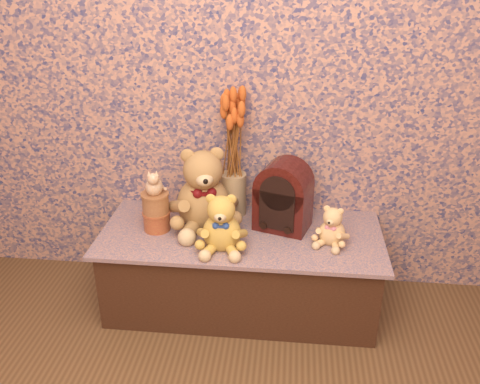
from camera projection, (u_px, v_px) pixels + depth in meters
The scene contains 10 objects.
display_shelf at pixel (241, 269), 2.55m from camera, with size 1.35×0.59×0.42m, color #3A4776.
teddy_large at pixel (203, 184), 2.44m from camera, with size 0.34×0.41×0.43m, color olive, non-canonical shape.
teddy_medium at pixel (222, 219), 2.28m from camera, with size 0.23×0.27×0.29m, color gold, non-canonical shape.
teddy_small at pixel (333, 224), 2.33m from camera, with size 0.16×0.19×0.20m, color #E0AD6A, non-canonical shape.
cathedral_radio at pixel (284, 195), 2.43m from camera, with size 0.25×0.18×0.35m, color #340D09, non-canonical shape.
ceramic_vase at pixel (233, 194), 2.59m from camera, with size 0.13×0.13×0.22m, color tan.
dried_stalks at pixel (233, 137), 2.46m from camera, with size 0.21×0.21×0.39m, color #CF5921, non-canonical shape.
biscuit_tin_lower at pixel (157, 221), 2.47m from camera, with size 0.13×0.13×0.09m, color #B87336.
biscuit_tin_upper at pixel (155, 203), 2.42m from camera, with size 0.13×0.13×0.10m, color tan.
cat_figurine at pixel (154, 181), 2.38m from camera, with size 0.10×0.11×0.13m, color silver, non-canonical shape.
Camera 1 is at (0.22, -0.91, 1.65)m, focal length 38.18 mm.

